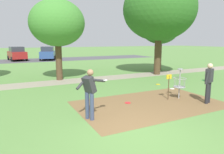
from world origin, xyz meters
name	(u,v)px	position (x,y,z in m)	size (l,w,h in m)	color
ground_plane	(137,135)	(0.00, 0.00, 0.00)	(160.00, 160.00, 0.00)	#5B8942
dirt_tee_pad	(150,104)	(2.10, 2.21, 0.00)	(6.13, 3.75, 0.01)	brown
disc_golf_basket	(178,83)	(3.73, 2.30, 0.75)	(0.98, 0.58, 1.39)	#9E9EA3
player_foreground_watching	(90,91)	(-0.77, 1.72, 0.99)	(1.17, 0.49, 1.71)	#384260
player_throwing	(209,81)	(4.35, 1.21, 0.97)	(0.50, 0.44, 1.71)	#232328
frisbee_near_basket	(158,84)	(4.92, 5.19, 0.01)	(0.26, 0.26, 0.02)	gold
frisbee_by_tee	(172,89)	(4.88, 3.91, 0.01)	(0.25, 0.25, 0.02)	white
frisbee_mid_grass	(128,103)	(1.32, 2.74, 0.01)	(0.26, 0.26, 0.02)	red
tree_near_right	(57,23)	(-0.08, 9.44, 3.74)	(3.58, 3.58, 5.29)	#4C3823
tree_mid_left	(159,10)	(7.34, 8.32, 4.92)	(5.47, 5.47, 7.27)	#4C3823
tree_mid_center	(160,28)	(9.09, 10.26, 3.75)	(3.39, 3.39, 5.22)	brown
parking_lot_strip	(34,60)	(0.00, 25.33, 0.00)	(36.00, 6.00, 0.01)	#4C4C51
parked_car_leftmost	(17,54)	(-2.05, 26.07, 0.92)	(2.41, 4.41, 1.84)	maroon
parked_car_center_left	(48,53)	(1.84, 25.18, 0.92)	(2.81, 4.52, 1.84)	#2D4784
gravel_path	(64,82)	(0.00, 8.60, 0.00)	(40.00, 1.76, 0.00)	gray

